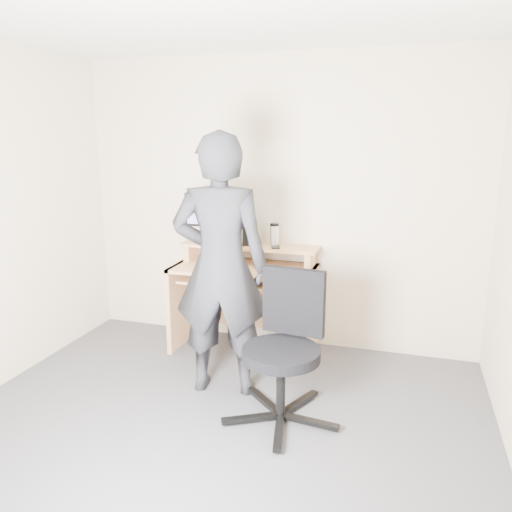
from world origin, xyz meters
The scene contains 13 objects.
ground centered at (0.00, 0.00, 0.00)m, with size 3.50×3.50×0.00m, color #525156.
back_wall centered at (0.00, 1.75, 1.25)m, with size 3.50×0.02×2.50m, color beige.
desk centered at (-0.20, 1.53, 0.55)m, with size 1.20×0.60×0.91m.
monitor centered at (-0.56, 1.59, 1.17)m, with size 0.46×0.13×0.43m.
external_drive centered at (-0.20, 1.60, 1.01)m, with size 0.07×0.13×0.20m, color black.
travel_mug centered at (0.02, 1.63, 1.00)m, with size 0.08×0.08×0.17m, color silver.
smartphone centered at (0.05, 1.55, 0.92)m, with size 0.07×0.13×0.01m, color black.
charger centered at (-0.35, 1.53, 0.93)m, with size 0.04×0.04×0.04m, color black.
headphones centered at (-0.31, 1.67, 0.92)m, with size 0.16×0.16×0.02m, color silver.
keyboard centered at (-0.26, 1.36, 0.67)m, with size 0.46×0.18×0.03m, color black.
mouse centered at (0.15, 1.35, 0.77)m, with size 0.10×0.06×0.04m, color black.
office_chair centered at (0.39, 0.51, 0.52)m, with size 0.75×0.76×0.96m.
person centered at (-0.14, 0.74, 0.93)m, with size 0.68×0.45×1.87m, color black.
Camera 1 is at (1.08, -2.43, 1.82)m, focal length 35.00 mm.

